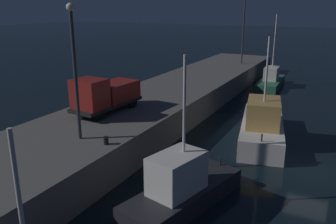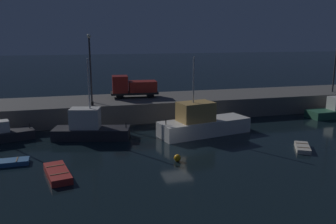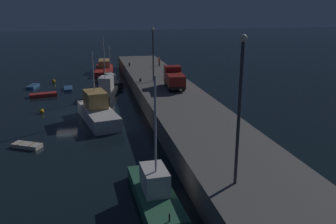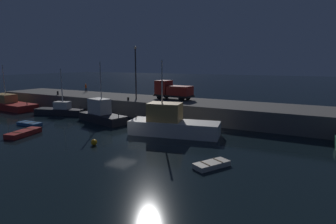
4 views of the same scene
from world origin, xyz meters
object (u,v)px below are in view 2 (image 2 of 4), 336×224
rowboat_white_mid (58,173)px  rowboat_blue_far (302,148)px  dinghy_red_small (8,163)px  lamp_post_west (90,63)px  fishing_boat_blue (202,123)px  fishing_boat_white (89,128)px  lamp_post_east (336,53)px  mooring_buoy_near (177,158)px  bollard_central (92,103)px  utility_truck (133,87)px

rowboat_white_mid → rowboat_blue_far: bearing=2.0°
dinghy_red_small → lamp_post_west: 15.74m
fishing_boat_blue → fishing_boat_white: 11.01m
lamp_post_west → lamp_post_east: 31.83m
fishing_boat_blue → lamp_post_east: bearing=19.7°
mooring_buoy_near → lamp_post_east: (26.07, 14.42, 7.15)m
rowboat_blue_far → fishing_boat_blue: bearing=135.1°
rowboat_white_mid → mooring_buoy_near: 9.03m
rowboat_white_mid → dinghy_red_small: rowboat_white_mid is taller
fishing_boat_white → dinghy_red_small: bearing=-138.7°
fishing_boat_white → rowboat_blue_far: (17.67, -8.27, -0.85)m
fishing_boat_white → mooring_buoy_near: (6.38, -8.21, -0.76)m
dinghy_red_small → rowboat_white_mid: bearing=-41.6°
dinghy_red_small → bollard_central: bearing=56.5°
fishing_boat_white → dinghy_red_small: fishing_boat_white is taller
dinghy_red_small → mooring_buoy_near: bearing=-11.4°
fishing_boat_white → rowboat_white_mid: fishing_boat_white is taller
rowboat_blue_far → bollard_central: bollard_central is taller
lamp_post_west → bollard_central: bearing=-91.7°
fishing_boat_blue → lamp_post_east: 23.73m
fishing_boat_blue → utility_truck: bearing=117.1°
lamp_post_west → utility_truck: lamp_post_west is taller
fishing_boat_white → rowboat_blue_far: size_ratio=2.59×
rowboat_blue_far → utility_truck: bearing=125.2°
dinghy_red_small → mooring_buoy_near: mooring_buoy_near is taller
lamp_post_west → rowboat_white_mid: bearing=-101.6°
lamp_post_east → rowboat_white_mid: bearing=-156.6°
rowboat_blue_far → rowboat_white_mid: bearing=-178.0°
fishing_boat_blue → lamp_post_west: 14.35m
fishing_boat_blue → rowboat_blue_far: size_ratio=3.30×
rowboat_white_mid → fishing_boat_white: bearing=73.8°
fishing_boat_blue → rowboat_blue_far: bearing=-44.9°
fishing_boat_white → mooring_buoy_near: 10.42m
mooring_buoy_near → bollard_central: size_ratio=1.22×
utility_truck → lamp_post_west: bearing=-159.4°
fishing_boat_blue → mooring_buoy_near: fishing_boat_blue is taller
dinghy_red_small → rowboat_blue_far: (24.08, -2.65, 0.01)m
dinghy_red_small → bollard_central: (6.99, 10.57, 2.29)m
fishing_boat_white → bollard_central: (0.58, 4.94, 1.44)m
bollard_central → rowboat_white_mid: bearing=-102.9°
rowboat_blue_far → lamp_post_east: size_ratio=0.33×
rowboat_white_mid → lamp_post_east: lamp_post_east is taller
dinghy_red_small → lamp_post_west: bearing=60.6°
rowboat_white_mid → bollard_central: bearing=77.1°
bollard_central → rowboat_blue_far: bearing=-37.7°
rowboat_white_mid → mooring_buoy_near: mooring_buoy_near is taller
rowboat_blue_far → mooring_buoy_near: mooring_buoy_near is taller
lamp_post_west → bollard_central: size_ratio=16.78×
mooring_buoy_near → bollard_central: bollard_central is taller
rowboat_blue_far → bollard_central: 21.73m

